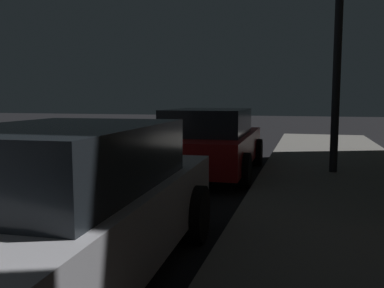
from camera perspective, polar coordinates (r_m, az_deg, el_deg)
The scene contains 2 objects.
car_silver at distance 3.75m, azimuth -17.90°, elevation -8.50°, with size 2.17×4.67×1.43m.
car_red at distance 9.06m, azimuth 2.53°, elevation 0.36°, with size 2.13×4.41×1.43m.
Camera 1 is at (4.87, -0.13, 1.66)m, focal length 38.43 mm.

